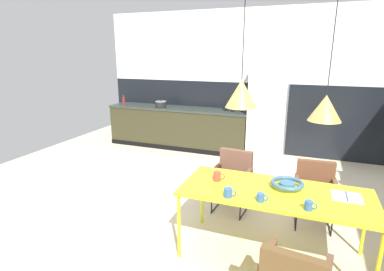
{
  "coord_description": "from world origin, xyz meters",
  "views": [
    {
      "loc": [
        1.1,
        -3.24,
        2.1
      ],
      "look_at": [
        -0.51,
        0.94,
        0.89
      ],
      "focal_mm": 28.67,
      "sensor_mm": 36.0,
      "label": 1
    }
  ],
  "objects_px": {
    "armchair_head_of_table": "(315,185)",
    "open_book": "(347,197)",
    "mug_tall_blue": "(228,193)",
    "pendant_lamp_over_table_far": "(325,108)",
    "mug_dark_espresso": "(217,176)",
    "bottle_oil_tall": "(124,101)",
    "dining_table": "(275,195)",
    "refrigerator_column": "(268,111)",
    "fruit_bowl": "(287,184)",
    "armchair_corner_seat": "(233,173)",
    "bottle_vinegar_dark": "(227,105)",
    "bottle_spice_small": "(233,106)",
    "pendant_lamp_over_table_near": "(241,93)",
    "mug_glass_clear": "(309,206)",
    "cooking_pot": "(161,104)",
    "mug_wide_latte": "(261,197)"
  },
  "relations": [
    {
      "from": "pendant_lamp_over_table_far",
      "to": "armchair_head_of_table",
      "type": "bearing_deg",
      "value": 88.23
    },
    {
      "from": "bottle_spice_small",
      "to": "refrigerator_column",
      "type": "bearing_deg",
      "value": 5.02
    },
    {
      "from": "refrigerator_column",
      "to": "fruit_bowl",
      "type": "bearing_deg",
      "value": -78.64
    },
    {
      "from": "mug_glass_clear",
      "to": "pendant_lamp_over_table_near",
      "type": "distance_m",
      "value": 1.19
    },
    {
      "from": "bottle_spice_small",
      "to": "pendant_lamp_over_table_far",
      "type": "bearing_deg",
      "value": -63.78
    },
    {
      "from": "refrigerator_column",
      "to": "fruit_bowl",
      "type": "height_order",
      "value": "refrigerator_column"
    },
    {
      "from": "armchair_head_of_table",
      "to": "open_book",
      "type": "height_order",
      "value": "armchair_head_of_table"
    },
    {
      "from": "dining_table",
      "to": "open_book",
      "type": "height_order",
      "value": "open_book"
    },
    {
      "from": "open_book",
      "to": "mug_dark_espresso",
      "type": "height_order",
      "value": "mug_dark_espresso"
    },
    {
      "from": "armchair_corner_seat",
      "to": "bottle_vinegar_dark",
      "type": "xyz_separation_m",
      "value": [
        -0.73,
        2.37,
        0.53
      ]
    },
    {
      "from": "fruit_bowl",
      "to": "mug_dark_espresso",
      "type": "xyz_separation_m",
      "value": [
        -0.72,
        -0.08,
        0.01
      ]
    },
    {
      "from": "mug_tall_blue",
      "to": "bottle_oil_tall",
      "type": "height_order",
      "value": "bottle_oil_tall"
    },
    {
      "from": "armchair_head_of_table",
      "to": "cooking_pot",
      "type": "bearing_deg",
      "value": -38.81
    },
    {
      "from": "fruit_bowl",
      "to": "mug_dark_espresso",
      "type": "height_order",
      "value": "mug_dark_espresso"
    },
    {
      "from": "armchair_head_of_table",
      "to": "bottle_spice_small",
      "type": "bearing_deg",
      "value": -59.11
    },
    {
      "from": "bottle_oil_tall",
      "to": "pendant_lamp_over_table_far",
      "type": "distance_m",
      "value": 5.27
    },
    {
      "from": "mug_glass_clear",
      "to": "pendant_lamp_over_table_near",
      "type": "bearing_deg",
      "value": 160.19
    },
    {
      "from": "mug_tall_blue",
      "to": "pendant_lamp_over_table_far",
      "type": "xyz_separation_m",
      "value": [
        0.78,
        0.26,
        0.83
      ]
    },
    {
      "from": "dining_table",
      "to": "pendant_lamp_over_table_far",
      "type": "distance_m",
      "value": 1.0
    },
    {
      "from": "bottle_oil_tall",
      "to": "pendant_lamp_over_table_near",
      "type": "relative_size",
      "value": 0.18
    },
    {
      "from": "mug_tall_blue",
      "to": "pendant_lamp_over_table_far",
      "type": "height_order",
      "value": "pendant_lamp_over_table_far"
    },
    {
      "from": "mug_glass_clear",
      "to": "mug_dark_espresso",
      "type": "bearing_deg",
      "value": 160.69
    },
    {
      "from": "dining_table",
      "to": "mug_tall_blue",
      "type": "xyz_separation_m",
      "value": [
        -0.41,
        -0.3,
        0.09
      ]
    },
    {
      "from": "mug_glass_clear",
      "to": "cooking_pot",
      "type": "height_order",
      "value": "cooking_pot"
    },
    {
      "from": "refrigerator_column",
      "to": "dining_table",
      "type": "xyz_separation_m",
      "value": [
        0.53,
        -3.26,
        -0.27
      ]
    },
    {
      "from": "pendant_lamp_over_table_near",
      "to": "pendant_lamp_over_table_far",
      "type": "relative_size",
      "value": 0.95
    },
    {
      "from": "armchair_head_of_table",
      "to": "fruit_bowl",
      "type": "bearing_deg",
      "value": 64.43
    },
    {
      "from": "mug_dark_espresso",
      "to": "bottle_oil_tall",
      "type": "xyz_separation_m",
      "value": [
        -3.19,
        3.07,
        0.21
      ]
    },
    {
      "from": "bottle_vinegar_dark",
      "to": "bottle_oil_tall",
      "type": "xyz_separation_m",
      "value": [
        -2.43,
        -0.15,
        -0.03
      ]
    },
    {
      "from": "armchair_corner_seat",
      "to": "mug_dark_espresso",
      "type": "height_order",
      "value": "mug_dark_espresso"
    },
    {
      "from": "armchair_corner_seat",
      "to": "mug_glass_clear",
      "type": "distance_m",
      "value": 1.54
    },
    {
      "from": "bottle_spice_small",
      "to": "fruit_bowl",
      "type": "bearing_deg",
      "value": -66.74
    },
    {
      "from": "cooking_pot",
      "to": "bottle_spice_small",
      "type": "relative_size",
      "value": 0.83
    },
    {
      "from": "mug_tall_blue",
      "to": "mug_dark_espresso",
      "type": "height_order",
      "value": "mug_dark_espresso"
    },
    {
      "from": "refrigerator_column",
      "to": "bottle_oil_tall",
      "type": "distance_m",
      "value": 3.29
    },
    {
      "from": "refrigerator_column",
      "to": "open_book",
      "type": "bearing_deg",
      "value": -69.39
    },
    {
      "from": "fruit_bowl",
      "to": "mug_tall_blue",
      "type": "xyz_separation_m",
      "value": [
        -0.51,
        -0.42,
        -0.0
      ]
    },
    {
      "from": "refrigerator_column",
      "to": "dining_table",
      "type": "bearing_deg",
      "value": -80.85
    },
    {
      "from": "refrigerator_column",
      "to": "bottle_vinegar_dark",
      "type": "height_order",
      "value": "refrigerator_column"
    },
    {
      "from": "mug_dark_espresso",
      "to": "armchair_head_of_table",
      "type": "bearing_deg",
      "value": 39.48
    },
    {
      "from": "mug_wide_latte",
      "to": "bottle_oil_tall",
      "type": "xyz_separation_m",
      "value": [
        -3.71,
        3.38,
        0.23
      ]
    },
    {
      "from": "armchair_head_of_table",
      "to": "mug_tall_blue",
      "type": "distance_m",
      "value": 1.46
    },
    {
      "from": "mug_dark_espresso",
      "to": "mug_tall_blue",
      "type": "bearing_deg",
      "value": -58.28
    },
    {
      "from": "mug_wide_latte",
      "to": "mug_tall_blue",
      "type": "height_order",
      "value": "mug_tall_blue"
    },
    {
      "from": "mug_wide_latte",
      "to": "pendant_lamp_over_table_near",
      "type": "relative_size",
      "value": 0.08
    },
    {
      "from": "armchair_corner_seat",
      "to": "bottle_vinegar_dark",
      "type": "distance_m",
      "value": 2.54
    },
    {
      "from": "bottle_spice_small",
      "to": "bottle_oil_tall",
      "type": "bearing_deg",
      "value": -177.93
    },
    {
      "from": "mug_tall_blue",
      "to": "open_book",
      "type": "bearing_deg",
      "value": 20.69
    },
    {
      "from": "mug_tall_blue",
      "to": "pendant_lamp_over_table_near",
      "type": "bearing_deg",
      "value": 83.2
    },
    {
      "from": "mug_wide_latte",
      "to": "mug_dark_espresso",
      "type": "relative_size",
      "value": 0.88
    }
  ]
}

